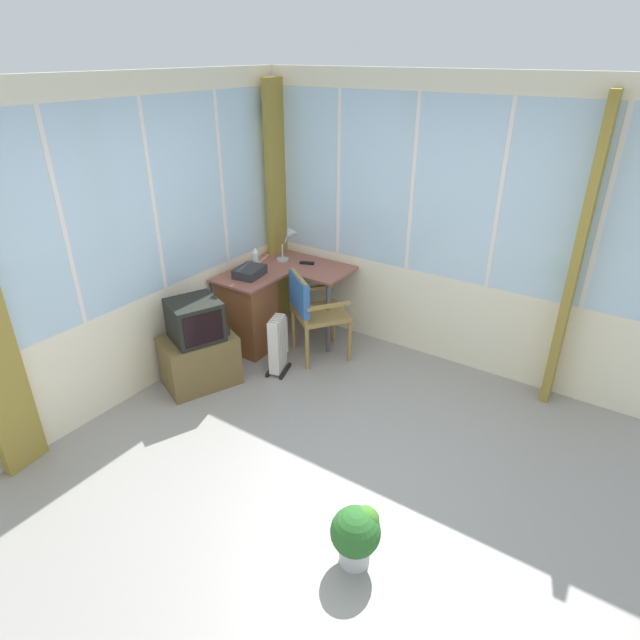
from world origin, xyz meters
TOP-DOWN VIEW (x-y plane):
  - ground at (0.00, 0.00)m, footprint 5.09×4.96m
  - north_window_panel at (-0.00, 2.01)m, footprint 4.09×0.07m
  - east_window_panel at (2.07, 0.00)m, footprint 0.07×3.96m
  - curtain_corner at (1.94, 1.88)m, footprint 0.32×0.08m
  - curtain_east_far at (1.99, -1.09)m, footprint 0.32×0.08m
  - desk at (1.18, 1.66)m, footprint 1.13×1.04m
  - desk_lamp at (1.81, 1.63)m, footprint 0.24×0.21m
  - tv_remote at (1.78, 1.40)m, footprint 0.10×0.16m
  - spray_bottle at (1.41, 1.78)m, footprint 0.06×0.06m
  - paper_tray at (1.20, 1.68)m, footprint 0.33×0.27m
  - wooden_armchair at (1.33, 1.06)m, footprint 0.67×0.67m
  - tv_on_stand at (0.38, 1.61)m, footprint 0.76×0.66m
  - space_heater at (0.96, 1.15)m, footprint 0.33×0.24m
  - potted_plant at (-0.49, -0.56)m, footprint 0.30×0.30m

SIDE VIEW (x-z plane):
  - ground at x=0.00m, z-range -0.06..0.00m
  - potted_plant at x=-0.49m, z-range 0.03..0.44m
  - space_heater at x=0.96m, z-range 0.00..0.57m
  - tv_on_stand at x=0.38m, z-range -0.05..0.79m
  - desk at x=1.18m, z-range 0.03..0.81m
  - wooden_armchair at x=1.33m, z-range 0.13..1.01m
  - tv_remote at x=1.78m, z-range 0.78..0.80m
  - paper_tray at x=1.20m, z-range 0.78..0.87m
  - spray_bottle at x=1.41m, z-range 0.77..0.99m
  - desk_lamp at x=1.81m, z-range 0.83..1.18m
  - curtain_corner at x=1.94m, z-range 0.00..2.54m
  - curtain_east_far at x=1.99m, z-range 0.00..2.54m
  - north_window_panel at x=0.00m, z-range 0.00..2.64m
  - east_window_panel at x=2.07m, z-range 0.00..2.64m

